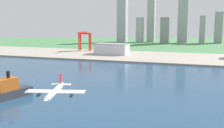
{
  "coord_description": "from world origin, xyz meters",
  "views": [
    {
      "loc": [
        80.86,
        11.94,
        65.41
      ],
      "look_at": [
        15.61,
        211.06,
        31.95
      ],
      "focal_mm": 44.84,
      "sensor_mm": 36.0,
      "label": 1
    }
  ],
  "objects_px": {
    "airplane_landing": "(55,92)",
    "port_crane_red": "(85,37)",
    "container_barge": "(5,92)",
    "warehouse_main": "(112,49)"
  },
  "relations": [
    {
      "from": "airplane_landing",
      "to": "port_crane_red",
      "type": "bearing_deg",
      "value": 111.35
    },
    {
      "from": "container_barge",
      "to": "port_crane_red",
      "type": "bearing_deg",
      "value": 102.69
    },
    {
      "from": "container_barge",
      "to": "airplane_landing",
      "type": "bearing_deg",
      "value": -32.92
    },
    {
      "from": "airplane_landing",
      "to": "port_crane_red",
      "type": "xyz_separation_m",
      "value": [
        -151.08,
        386.43,
        6.0
      ]
    },
    {
      "from": "container_barge",
      "to": "port_crane_red",
      "type": "height_order",
      "value": "port_crane_red"
    },
    {
      "from": "airplane_landing",
      "to": "port_crane_red",
      "type": "height_order",
      "value": "port_crane_red"
    },
    {
      "from": "warehouse_main",
      "to": "port_crane_red",
      "type": "bearing_deg",
      "value": 151.46
    },
    {
      "from": "container_barge",
      "to": "port_crane_red",
      "type": "xyz_separation_m",
      "value": [
        -76.11,
        337.89,
        24.24
      ]
    },
    {
      "from": "port_crane_red",
      "to": "airplane_landing",
      "type": "bearing_deg",
      "value": -68.65
    },
    {
      "from": "airplane_landing",
      "to": "container_barge",
      "type": "bearing_deg",
      "value": 147.08
    }
  ]
}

